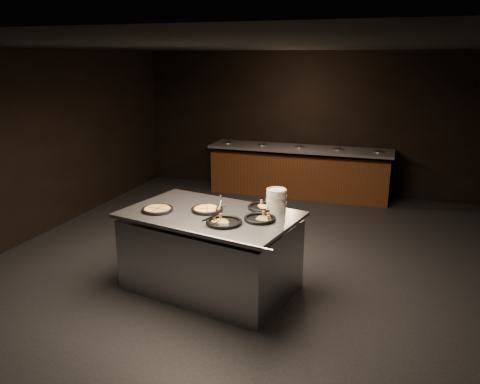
# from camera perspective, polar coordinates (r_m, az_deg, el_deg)

# --- Properties ---
(room) EXTENTS (7.02, 8.02, 2.92)m
(room) POSITION_cam_1_polar(r_m,az_deg,el_deg) (6.13, 0.77, 3.69)
(room) COLOR black
(room) RESTS_ON ground
(salad_bar) EXTENTS (3.70, 0.83, 1.18)m
(salad_bar) POSITION_cam_1_polar(r_m,az_deg,el_deg) (9.73, 7.14, 2.13)
(salad_bar) COLOR brown
(salad_bar) RESTS_ON ground
(serving_counter) EXTENTS (2.25, 1.70, 0.98)m
(serving_counter) POSITION_cam_1_polar(r_m,az_deg,el_deg) (5.79, -3.61, -7.38)
(serving_counter) COLOR silver
(serving_counter) RESTS_ON ground
(plate_stack) EXTENTS (0.24, 0.24, 0.27)m
(plate_stack) POSITION_cam_1_polar(r_m,az_deg,el_deg) (5.64, 4.44, -1.01)
(plate_stack) COLOR silver
(plate_stack) RESTS_ON serving_counter
(pan_veggie_whole) EXTENTS (0.38, 0.38, 0.04)m
(pan_veggie_whole) POSITION_cam_1_polar(r_m,az_deg,el_deg) (5.75, -10.03, -2.09)
(pan_veggie_whole) COLOR black
(pan_veggie_whole) RESTS_ON serving_counter
(pan_cheese_whole) EXTENTS (0.39, 0.39, 0.04)m
(pan_cheese_whole) POSITION_cam_1_polar(r_m,az_deg,el_deg) (5.68, -4.03, -2.10)
(pan_cheese_whole) COLOR black
(pan_cheese_whole) RESTS_ON serving_counter
(pan_cheese_slices_a) EXTENTS (0.39, 0.39, 0.04)m
(pan_cheese_slices_a) POSITION_cam_1_polar(r_m,az_deg,el_deg) (5.76, 2.89, -1.83)
(pan_cheese_slices_a) COLOR black
(pan_cheese_slices_a) RESTS_ON serving_counter
(pan_cheese_slices_b) EXTENTS (0.41, 0.41, 0.04)m
(pan_cheese_slices_b) POSITION_cam_1_polar(r_m,az_deg,el_deg) (5.24, -1.95, -3.66)
(pan_cheese_slices_b) COLOR black
(pan_cheese_slices_b) RESTS_ON serving_counter
(pan_veggie_slices) EXTENTS (0.37, 0.37, 0.04)m
(pan_veggie_slices) POSITION_cam_1_polar(r_m,az_deg,el_deg) (5.35, 2.45, -3.24)
(pan_veggie_slices) COLOR black
(pan_veggie_slices) RESTS_ON serving_counter
(server_left) EXTENTS (0.12, 0.36, 0.17)m
(server_left) POSITION_cam_1_polar(r_m,az_deg,el_deg) (5.67, -2.52, -1.41)
(server_left) COLOR silver
(server_left) RESTS_ON serving_counter
(server_right) EXTENTS (0.31, 0.09, 0.15)m
(server_right) POSITION_cam_1_polar(r_m,az_deg,el_deg) (5.15, -3.15, -3.42)
(server_right) COLOR silver
(server_right) RESTS_ON serving_counter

